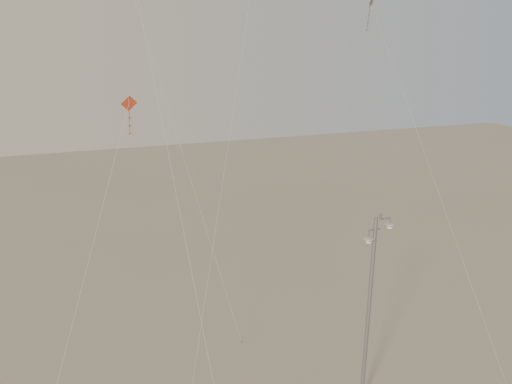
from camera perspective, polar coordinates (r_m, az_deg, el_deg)
name	(u,v)px	position (r m, az deg, el deg)	size (l,w,h in m)	color
street_lamp	(371,305)	(33.30, 9.15, -8.95)	(1.62, 0.52, 9.19)	gray
kite_3	(104,204)	(26.88, -12.10, -0.97)	(6.14, 5.25, 14.78)	#9B2E16
kite_4	(403,95)	(38.77, 11.68, 7.62)	(2.15, 10.86, 18.87)	#362F2D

